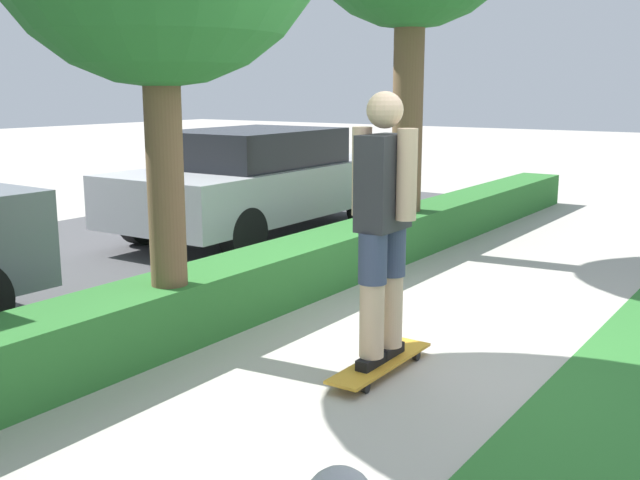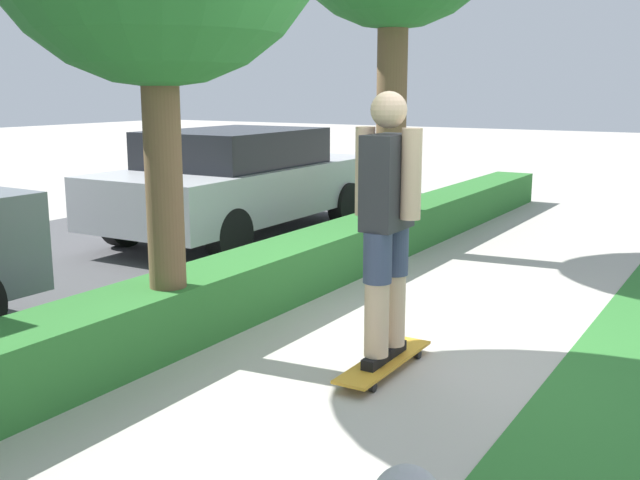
% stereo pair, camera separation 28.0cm
% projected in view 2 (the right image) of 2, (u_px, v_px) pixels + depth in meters
% --- Properties ---
extents(ground_plane, '(60.00, 60.00, 0.00)m').
position_uv_depth(ground_plane, '(401.00, 357.00, 5.32)').
color(ground_plane, '#ADA89E').
extents(street_asphalt, '(15.74, 5.00, 0.01)m').
position_uv_depth(street_asphalt, '(18.00, 279.00, 7.45)').
color(street_asphalt, '#474749').
rests_on(street_asphalt, ground_plane).
extents(hedge_row, '(15.74, 0.60, 0.48)m').
position_uv_depth(hedge_row, '(223.00, 293.00, 6.08)').
color(hedge_row, '#2D702D').
rests_on(hedge_row, ground_plane).
extents(skateboard, '(1.02, 0.24, 0.08)m').
position_uv_depth(skateboard, '(384.00, 362.00, 5.03)').
color(skateboard, gold).
rests_on(skateboard, ground_plane).
extents(skater_person, '(0.51, 0.46, 1.77)m').
position_uv_depth(skater_person, '(387.00, 221.00, 4.83)').
color(skater_person, black).
rests_on(skater_person, skateboard).
extents(parked_car_middle, '(4.18, 1.84, 1.37)m').
position_uv_depth(parked_car_middle, '(240.00, 180.00, 9.54)').
color(parked_car_middle, '#B7B7BC').
rests_on(parked_car_middle, ground_plane).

